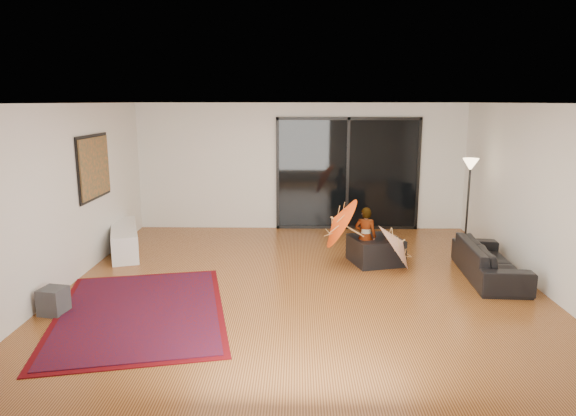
{
  "coord_description": "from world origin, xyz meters",
  "views": [
    {
      "loc": [
        -0.07,
        -7.45,
        2.73
      ],
      "look_at": [
        -0.22,
        0.35,
        1.1
      ],
      "focal_mm": 32.0,
      "sensor_mm": 36.0,
      "label": 1
    }
  ],
  "objects_px": {
    "sofa": "(490,261)",
    "ottoman": "(375,250)",
    "child": "(365,236)",
    "media_console": "(124,239)"
  },
  "relations": [
    {
      "from": "sofa",
      "to": "ottoman",
      "type": "xyz_separation_m",
      "value": [
        -1.68,
        0.73,
        -0.05
      ]
    },
    {
      "from": "child",
      "to": "sofa",
      "type": "bearing_deg",
      "value": 177.54
    },
    {
      "from": "media_console",
      "to": "sofa",
      "type": "bearing_deg",
      "value": -30.88
    },
    {
      "from": "sofa",
      "to": "ottoman",
      "type": "distance_m",
      "value": 1.83
    },
    {
      "from": "media_console",
      "to": "child",
      "type": "xyz_separation_m",
      "value": [
        4.32,
        -0.68,
        0.26
      ]
    },
    {
      "from": "sofa",
      "to": "child",
      "type": "height_order",
      "value": "child"
    },
    {
      "from": "media_console",
      "to": "ottoman",
      "type": "bearing_deg",
      "value": -26.19
    },
    {
      "from": "media_console",
      "to": "ottoman",
      "type": "relative_size",
      "value": 2.25
    },
    {
      "from": "sofa",
      "to": "ottoman",
      "type": "height_order",
      "value": "sofa"
    },
    {
      "from": "sofa",
      "to": "media_console",
      "type": "bearing_deg",
      "value": 81.76
    }
  ]
}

